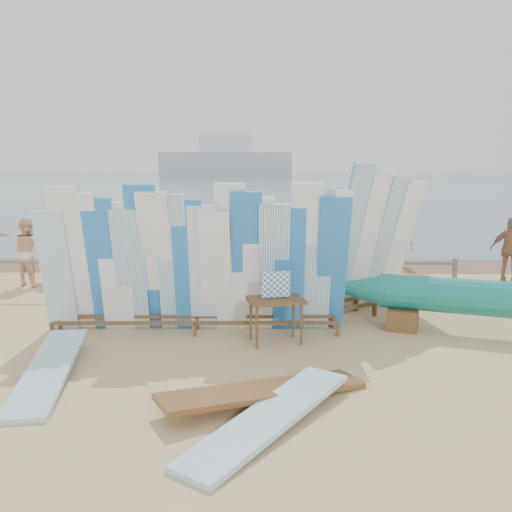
{
  "coord_description": "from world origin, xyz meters",
  "views": [
    {
      "loc": [
        1.93,
        -8.53,
        2.83
      ],
      "look_at": [
        1.72,
        2.51,
        1.03
      ],
      "focal_mm": 38.0,
      "sensor_mm": 36.0,
      "label": 1
    }
  ],
  "objects_px": {
    "beachgoer_4": "(114,252)",
    "beachgoer_10": "(511,250)",
    "flat_board_a": "(50,379)",
    "beachgoer_7": "(299,243)",
    "flat_board_b": "(270,426)",
    "beachgoer_5": "(209,234)",
    "beach_chair_left": "(244,279)",
    "beachgoer_8": "(364,248)",
    "main_surfboard_rack": "(196,266)",
    "flat_board_c": "(265,401)",
    "beachgoer_3": "(129,244)",
    "beachgoer_2": "(28,252)",
    "side_surfboard_rack": "(367,247)",
    "beachgoer_1": "(60,244)",
    "beachgoer_9": "(408,235)",
    "stroller": "(277,273)",
    "beach_chair_right": "(283,277)",
    "vendor_table": "(276,319)"
  },
  "relations": [
    {
      "from": "beachgoer_4",
      "to": "beachgoer_10",
      "type": "xyz_separation_m",
      "value": [
        9.86,
        0.21,
        0.05
      ]
    },
    {
      "from": "flat_board_a",
      "to": "beachgoer_7",
      "type": "xyz_separation_m",
      "value": [
        3.81,
        7.48,
        0.84
      ]
    },
    {
      "from": "flat_board_b",
      "to": "beachgoer_5",
      "type": "distance_m",
      "value": 10.25
    },
    {
      "from": "beach_chair_left",
      "to": "beachgoer_8",
      "type": "height_order",
      "value": "beachgoer_8"
    },
    {
      "from": "main_surfboard_rack",
      "to": "beachgoer_4",
      "type": "relative_size",
      "value": 3.39
    },
    {
      "from": "flat_board_c",
      "to": "beachgoer_3",
      "type": "height_order",
      "value": "beachgoer_3"
    },
    {
      "from": "beachgoer_8",
      "to": "beachgoer_10",
      "type": "bearing_deg",
      "value": 56.05
    },
    {
      "from": "beachgoer_5",
      "to": "beachgoer_2",
      "type": "height_order",
      "value": "beachgoer_5"
    },
    {
      "from": "side_surfboard_rack",
      "to": "beachgoer_10",
      "type": "relative_size",
      "value": 1.79
    },
    {
      "from": "flat_board_c",
      "to": "beachgoer_4",
      "type": "bearing_deg",
      "value": -0.7
    },
    {
      "from": "beachgoer_8",
      "to": "beachgoer_5",
      "type": "height_order",
      "value": "beachgoer_5"
    },
    {
      "from": "flat_board_a",
      "to": "beachgoer_3",
      "type": "relative_size",
      "value": 1.65
    },
    {
      "from": "beachgoer_3",
      "to": "beachgoer_4",
      "type": "relative_size",
      "value": 1.06
    },
    {
      "from": "flat_board_c",
      "to": "beachgoer_1",
      "type": "bearing_deg",
      "value": 6.66
    },
    {
      "from": "beachgoer_3",
      "to": "beachgoer_7",
      "type": "bearing_deg",
      "value": 119.01
    },
    {
      "from": "side_surfboard_rack",
      "to": "flat_board_a",
      "type": "bearing_deg",
      "value": 177.63
    },
    {
      "from": "beachgoer_8",
      "to": "beachgoer_7",
      "type": "distance_m",
      "value": 1.75
    },
    {
      "from": "main_surfboard_rack",
      "to": "beachgoer_8",
      "type": "relative_size",
      "value": 3.3
    },
    {
      "from": "beachgoer_2",
      "to": "beachgoer_10",
      "type": "height_order",
      "value": "beachgoer_2"
    },
    {
      "from": "beachgoer_9",
      "to": "beachgoer_4",
      "type": "distance_m",
      "value": 8.1
    },
    {
      "from": "beachgoer_8",
      "to": "stroller",
      "type": "bearing_deg",
      "value": -87.57
    },
    {
      "from": "main_surfboard_rack",
      "to": "beachgoer_4",
      "type": "bearing_deg",
      "value": 120.36
    },
    {
      "from": "flat_board_a",
      "to": "flat_board_b",
      "type": "bearing_deg",
      "value": -32.38
    },
    {
      "from": "beachgoer_8",
      "to": "beach_chair_right",
      "type": "bearing_deg",
      "value": -91.21
    },
    {
      "from": "vendor_table",
      "to": "beachgoer_7",
      "type": "relative_size",
      "value": 0.7
    },
    {
      "from": "side_surfboard_rack",
      "to": "beach_chair_left",
      "type": "bearing_deg",
      "value": 104.38
    },
    {
      "from": "beachgoer_3",
      "to": "beachgoer_1",
      "type": "height_order",
      "value": "beachgoer_1"
    },
    {
      "from": "beachgoer_1",
      "to": "flat_board_a",
      "type": "bearing_deg",
      "value": 85.71
    },
    {
      "from": "main_surfboard_rack",
      "to": "beachgoer_2",
      "type": "xyz_separation_m",
      "value": [
        -4.55,
        3.76,
        -0.34
      ]
    },
    {
      "from": "beachgoer_2",
      "to": "beachgoer_5",
      "type": "bearing_deg",
      "value": -120.66
    },
    {
      "from": "main_surfboard_rack",
      "to": "flat_board_c",
      "type": "bearing_deg",
      "value": -67.96
    },
    {
      "from": "beachgoer_3",
      "to": "side_surfboard_rack",
      "type": "bearing_deg",
      "value": 81.79
    },
    {
      "from": "beachgoer_8",
      "to": "beachgoer_2",
      "type": "height_order",
      "value": "beachgoer_2"
    },
    {
      "from": "main_surfboard_rack",
      "to": "beachgoer_1",
      "type": "height_order",
      "value": "main_surfboard_rack"
    },
    {
      "from": "flat_board_c",
      "to": "flat_board_b",
      "type": "distance_m",
      "value": 0.66
    },
    {
      "from": "beachgoer_10",
      "to": "beach_chair_right",
      "type": "bearing_deg",
      "value": 34.48
    },
    {
      "from": "flat_board_a",
      "to": "beachgoer_8",
      "type": "distance_m",
      "value": 8.82
    },
    {
      "from": "flat_board_c",
      "to": "beachgoer_8",
      "type": "bearing_deg",
      "value": -47.8
    },
    {
      "from": "beachgoer_5",
      "to": "beachgoer_2",
      "type": "xyz_separation_m",
      "value": [
        -4.07,
        -2.88,
        -0.09
      ]
    },
    {
      "from": "flat_board_a",
      "to": "beachgoer_10",
      "type": "bearing_deg",
      "value": 27.09
    },
    {
      "from": "flat_board_a",
      "to": "beachgoer_3",
      "type": "height_order",
      "value": "beachgoer_3"
    },
    {
      "from": "beach_chair_right",
      "to": "stroller",
      "type": "bearing_deg",
      "value": -135.14
    },
    {
      "from": "beachgoer_9",
      "to": "beachgoer_3",
      "type": "bearing_deg",
      "value": 104.13
    },
    {
      "from": "vendor_table",
      "to": "beachgoer_9",
      "type": "xyz_separation_m",
      "value": [
        3.87,
        6.82,
        0.55
      ]
    },
    {
      "from": "beachgoer_2",
      "to": "vendor_table",
      "type": "bearing_deg",
      "value": 168.27
    },
    {
      "from": "flat_board_c",
      "to": "beachgoer_9",
      "type": "bearing_deg",
      "value": -53.24
    },
    {
      "from": "vendor_table",
      "to": "stroller",
      "type": "bearing_deg",
      "value": 75.23
    },
    {
      "from": "beachgoer_8",
      "to": "beachgoer_10",
      "type": "xyz_separation_m",
      "value": [
        3.56,
        -0.41,
        0.03
      ]
    },
    {
      "from": "main_surfboard_rack",
      "to": "beachgoer_8",
      "type": "distance_m",
      "value": 6.07
    },
    {
      "from": "beach_chair_right",
      "to": "beachgoer_8",
      "type": "bearing_deg",
      "value": 11.61
    }
  ]
}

